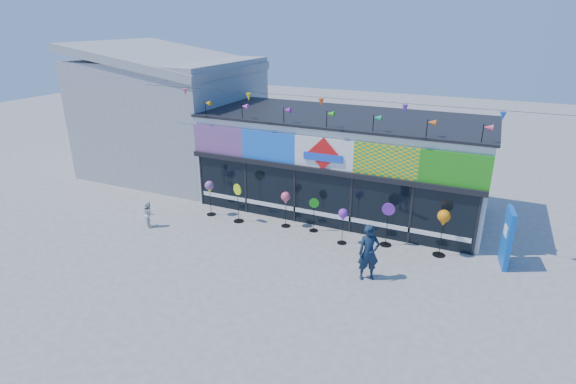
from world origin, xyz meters
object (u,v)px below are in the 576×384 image
Objects in this scene: spinner_4 at (343,216)px; adult_man at (369,253)px; spinner_0 at (210,188)px; spinner_2 at (286,199)px; spinner_1 at (238,202)px; spinner_6 at (443,219)px; child at (149,214)px; spinner_3 at (314,214)px; blue_sign at (507,238)px; spinner_5 at (387,223)px.

spinner_4 is 0.75× the size of adult_man.
spinner_0 is 1.03× the size of spinner_2.
spinner_1 is (1.44, -0.11, -0.36)m from spinner_0.
spinner_2 reaches higher than spinner_4.
spinner_1 reaches higher than spinner_4.
spinner_6 is 1.65× the size of child.
spinner_2 is at bearing -176.44° from spinner_3.
spinner_0 is at bearing -93.99° from child.
blue_sign reaches higher than adult_man.
child is (-3.08, -1.89, -0.35)m from spinner_1.
spinner_1 reaches higher than spinner_0.
blue_sign is at bearing 1.97° from spinner_3.
spinner_2 is at bearing 4.85° from spinner_0.
spinner_2 reaches higher than child.
adult_man is (-0.02, -2.56, 0.04)m from spinner_5.
spinner_1 is 1.56× the size of child.
spinner_3 is at bearing 158.37° from spinner_4.
spinner_6 reaches higher than child.
spinner_1 is 4.56m from spinner_4.
blue_sign is 5.60m from spinner_4.
spinner_4 is at bearing -10.34° from spinner_2.
adult_man is at bearing -153.77° from blue_sign.
spinner_5 reaches higher than spinner_4.
spinner_4 is 0.80× the size of spinner_6.
spinner_2 is 5.60m from child.
spinner_3 is at bearing 179.88° from spinner_5.
spinner_1 is 1.18× the size of spinner_4.
spinner_2 is 1.28m from spinner_3.
spinner_3 is (4.62, 0.37, -0.50)m from spinner_0.
adult_man is at bearing -145.89° from child.
blue_sign is 2.13m from spinner_6.
spinner_6 reaches higher than spinner_4.
child is at bearing -148.39° from spinner_1.
spinner_2 is 4.11m from spinner_5.
child is (-11.10, -2.38, -0.88)m from spinner_6.
spinner_4 reaches higher than child.
spinner_6 reaches higher than spinner_1.
adult_man is (6.08, -2.09, 0.06)m from spinner_1.
spinner_5 is 2.56m from adult_man.
spinner_3 is 1.52m from spinner_4.
spinner_2 is 0.79× the size of adult_man.
spinner_5 is at bearing 4.37° from spinner_1.
child is at bearing -155.68° from spinner_2.
spinner_2 is at bearing 120.55° from adult_man.
adult_man is (-1.94, -2.57, -0.47)m from spinner_6.
spinner_0 is at bearing 135.59° from adult_man.
spinner_4 is at bearing -1.69° from spinner_0.
spinner_3 is 0.74× the size of adult_man.
adult_man is at bearing -31.34° from spinner_2.
spinner_3 is 4.88m from spinner_6.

